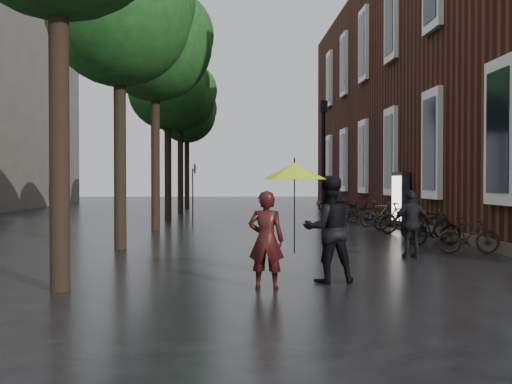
{
  "coord_description": "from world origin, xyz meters",
  "views": [
    {
      "loc": [
        -1.26,
        -8.85,
        1.79
      ],
      "look_at": [
        -0.6,
        5.32,
        1.53
      ],
      "focal_mm": 42.0,
      "sensor_mm": 36.0,
      "label": 1
    }
  ],
  "objects": [
    {
      "name": "lamp_post",
      "position": [
        1.74,
        9.88,
        2.62
      ],
      "size": [
        0.22,
        0.22,
        4.31
      ],
      "rotation": [
        0.0,
        0.0,
        -0.21
      ],
      "color": "black",
      "rests_on": "ground"
    },
    {
      "name": "person_burgundy",
      "position": [
        -0.64,
        1.01,
        0.82
      ],
      "size": [
        0.66,
        0.49,
        1.63
      ],
      "primitive_type": "imported",
      "rotation": [
        0.0,
        0.0,
        2.96
      ],
      "color": "black",
      "rests_on": "ground"
    },
    {
      "name": "ground",
      "position": [
        0.0,
        0.0,
        0.0
      ],
      "size": [
        120.0,
        120.0,
        0.0
      ],
      "primitive_type": "plane",
      "color": "black"
    },
    {
      "name": "parked_bicycles",
      "position": [
        4.64,
        15.57,
        0.47
      ],
      "size": [
        2.0,
        19.95,
        1.05
      ],
      "color": "black",
      "rests_on": "ground"
    },
    {
      "name": "ad_lightbox",
      "position": [
        5.29,
        13.63,
        1.07
      ],
      "size": [
        0.32,
        1.41,
        2.13
      ],
      "rotation": [
        0.0,
        0.0,
        -0.01
      ],
      "color": "black",
      "rests_on": "ground"
    },
    {
      "name": "cycle_sign",
      "position": [
        -2.86,
        18.9,
        1.72
      ],
      "size": [
        0.14,
        0.47,
        2.6
      ],
      "rotation": [
        0.0,
        0.0,
        0.21
      ],
      "color": "#262628",
      "rests_on": "ground"
    },
    {
      "name": "person_black",
      "position": [
        0.51,
        1.6,
        0.94
      ],
      "size": [
        0.99,
        0.82,
        1.88
      ],
      "primitive_type": "imported",
      "rotation": [
        0.0,
        0.0,
        3.26
      ],
      "color": "black",
      "rests_on": "ground"
    },
    {
      "name": "street_trees",
      "position": [
        -3.99,
        15.91,
        6.34
      ],
      "size": [
        4.33,
        34.03,
        8.91
      ],
      "color": "black",
      "rests_on": "ground"
    },
    {
      "name": "pedestrian_walking",
      "position": [
        2.99,
        4.82,
        0.79
      ],
      "size": [
        0.95,
        0.45,
        1.58
      ],
      "primitive_type": "imported",
      "rotation": [
        0.0,
        0.0,
        3.22
      ],
      "color": "black",
      "rests_on": "ground"
    },
    {
      "name": "brick_building",
      "position": [
        10.47,
        19.46,
        5.99
      ],
      "size": [
        10.2,
        33.2,
        12.0
      ],
      "color": "#38160F",
      "rests_on": "ground"
    },
    {
      "name": "lime_umbrella",
      "position": [
        -0.13,
        1.3,
        1.96
      ],
      "size": [
        1.11,
        1.11,
        1.63
      ],
      "rotation": [
        0.0,
        0.0,
        0.11
      ],
      "color": "black",
      "rests_on": "ground"
    }
  ]
}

